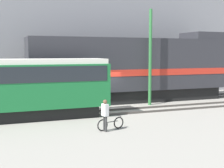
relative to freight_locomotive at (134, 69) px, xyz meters
The scene contains 9 objects.
ground_plane 4.74m from the freight_locomotive, 139.29° to the right, with size 120.00×120.00×0.00m, color gray.
track_near 5.68m from the freight_locomotive, 126.14° to the right, with size 60.00×1.51×0.14m.
track_far 3.94m from the freight_locomotive, behind, with size 60.00×1.51×0.14m.
building_backdrop 7.92m from the freight_locomotive, 113.51° to the left, with size 34.35×6.00×10.51m.
freight_locomotive is the anchor object (origin of this frame).
streetcar 10.25m from the freight_locomotive, 156.48° to the right, with size 10.86×2.54×3.56m.
bicycle 9.90m from the freight_locomotive, 121.37° to the right, with size 1.57×0.55×0.67m.
person 10.17m from the freight_locomotive, 122.54° to the right, with size 0.30×0.40×1.61m.
utility_pole_left 2.28m from the freight_locomotive, 78.64° to the right, with size 0.23×0.23×7.13m.
Camera 1 is at (-7.43, -20.27, 3.90)m, focal length 50.00 mm.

